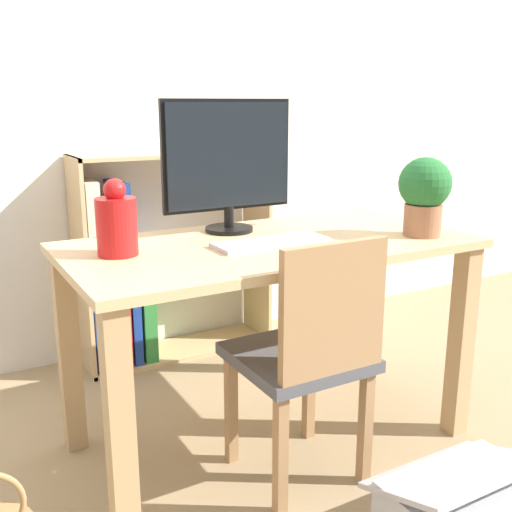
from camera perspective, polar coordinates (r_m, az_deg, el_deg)
ground_plane at (r=2.35m, az=1.25°, el=-16.92°), size 10.00×10.00×0.00m
wall_back at (r=3.01m, az=-9.77°, el=15.67°), size 8.00×0.05×2.60m
desk at (r=2.10m, az=1.34°, el=-2.23°), size 1.40×0.72×0.76m
monitor at (r=2.18m, az=-2.68°, el=9.14°), size 0.50×0.18×0.48m
keyboard at (r=2.01m, az=1.45°, el=1.30°), size 0.39×0.14×0.02m
vase at (r=1.90m, az=-13.14°, el=3.08°), size 0.13×0.13×0.24m
potted_plant at (r=2.20m, az=15.74°, el=5.86°), size 0.18×0.18×0.28m
chair at (r=1.92m, az=5.02°, el=-9.16°), size 0.40×0.40×0.84m
bookshelf at (r=2.90m, az=-11.06°, el=-1.62°), size 0.93×0.28×1.00m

